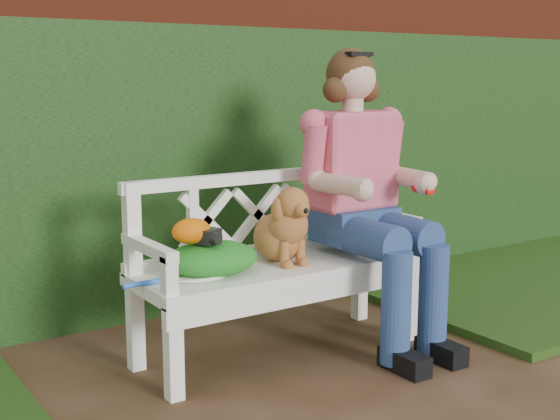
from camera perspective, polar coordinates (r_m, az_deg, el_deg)
ground at (r=3.32m, az=5.03°, el=-14.97°), size 60.00×60.00×0.00m
brick_wall at (r=4.65m, az=-9.63°, el=6.22°), size 10.00×0.30×2.20m
ivy_hedge at (r=4.47m, az=-8.38°, el=2.89°), size 10.00×0.18×1.70m
grass_right at (r=5.55m, az=18.76°, el=-4.82°), size 2.60×2.00×0.05m
garden_bench at (r=3.85m, az=-0.00°, el=-7.49°), size 1.64×0.78×0.48m
seated_woman at (r=3.99m, az=5.97°, el=1.38°), size 0.78×0.98×1.61m
dog at (r=3.75m, az=0.14°, el=-1.03°), size 0.35×0.42×0.40m
tennis_racket at (r=3.52m, az=-6.66°, el=-4.97°), size 0.58×0.40×0.03m
green_bag at (r=3.57m, az=-5.25°, el=-3.64°), size 0.47×0.36×0.16m
camera_item at (r=3.50m, az=-5.43°, el=-2.00°), size 0.13×0.11×0.07m
baseball_glove at (r=3.50m, az=-6.77°, el=-1.60°), size 0.22×0.18×0.12m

